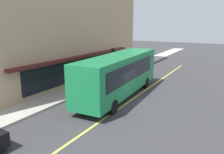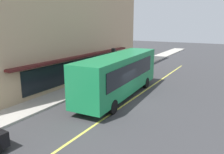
{
  "view_description": "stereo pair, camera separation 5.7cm",
  "coord_description": "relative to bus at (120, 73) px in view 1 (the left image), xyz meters",
  "views": [
    {
      "loc": [
        -14.76,
        -7.02,
        5.95
      ],
      "look_at": [
        1.01,
        1.95,
        1.6
      ],
      "focal_mm": 35.81,
      "sensor_mm": 36.0,
      "label": 1
    },
    {
      "loc": [
        -14.74,
        -7.07,
        5.95
      ],
      "look_at": [
        1.01,
        1.95,
        1.6
      ],
      "focal_mm": 35.81,
      "sensor_mm": 36.0,
      "label": 2
    }
  ],
  "objects": [
    {
      "name": "ground",
      "position": [
        -1.05,
        -1.23,
        -1.99
      ],
      "size": [
        120.0,
        120.0,
        0.0
      ],
      "primitive_type": "plane",
      "color": "#38383A"
    },
    {
      "name": "traffic_light",
      "position": [
        5.34,
        3.6,
        0.55
      ],
      "size": [
        0.3,
        0.52,
        3.2
      ],
      "color": "#2D2D33",
      "rests_on": "sidewalk"
    },
    {
      "name": "pedestrian_by_curb",
      "position": [
        3.63,
        4.71,
        -0.73
      ],
      "size": [
        0.34,
        0.34,
        1.82
      ],
      "color": "black",
      "rests_on": "sidewalk"
    },
    {
      "name": "sidewalk",
      "position": [
        -1.05,
        4.3,
        -1.91
      ],
      "size": [
        80.0,
        2.42,
        0.15
      ],
      "primitive_type": "cube",
      "color": "#B2ADA3",
      "rests_on": "ground"
    },
    {
      "name": "storefront_building",
      "position": [
        2.15,
        10.24,
        5.88
      ],
      "size": [
        24.83,
        10.08,
        15.75
      ],
      "color": "tan",
      "rests_on": "ground"
    },
    {
      "name": "bus",
      "position": [
        0.0,
        0.0,
        0.0
      ],
      "size": [
        11.24,
        3.09,
        3.5
      ],
      "color": "#197F47",
      "rests_on": "ground"
    },
    {
      "name": "lane_centre_stripe",
      "position": [
        -1.05,
        -1.23,
        -1.98
      ],
      "size": [
        36.0,
        0.16,
        0.01
      ],
      "primitive_type": "cube",
      "color": "#D8D14C",
      "rests_on": "ground"
    }
  ]
}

